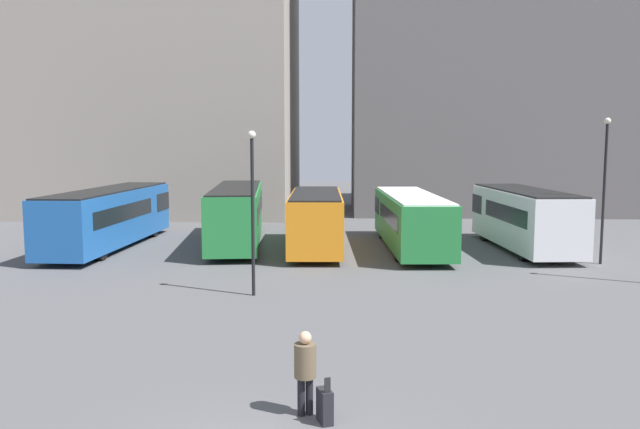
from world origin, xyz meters
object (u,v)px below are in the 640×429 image
at_px(traveler, 305,365).
at_px(lamp_post_1, 253,200).
at_px(bus_0, 110,215).
at_px(bus_4, 524,217).
at_px(bus_1, 237,213).
at_px(lamp_post_0, 605,180).
at_px(bus_3, 411,219).
at_px(suitcase, 325,406).
at_px(bus_2, 316,219).

relative_size(traveler, lamp_post_1, 0.29).
xyz_separation_m(bus_0, bus_4, (21.12, -0.24, 0.01)).
relative_size(bus_1, traveler, 6.88).
height_order(bus_1, lamp_post_0, lamp_post_0).
height_order(bus_3, lamp_post_0, lamp_post_0).
height_order(bus_1, bus_3, bus_1).
distance_m(bus_0, lamp_post_0, 23.88).
distance_m(bus_4, suitcase, 22.16).
bearing_deg(traveler, bus_4, -47.36).
height_order(bus_2, suitcase, bus_2).
height_order(bus_1, traveler, bus_1).
bearing_deg(lamp_post_0, suitcase, -126.25).
bearing_deg(bus_1, traveler, -173.19).
xyz_separation_m(bus_0, bus_3, (15.46, -0.10, -0.11)).
relative_size(bus_1, lamp_post_1, 2.02).
bearing_deg(bus_1, lamp_post_1, -173.90).
relative_size(bus_4, traveler, 5.69).
relative_size(bus_1, lamp_post_0, 1.81).
relative_size(bus_2, lamp_post_1, 1.61).
bearing_deg(bus_0, lamp_post_0, -97.55).
distance_m(bus_0, lamp_post_1, 13.60).
xyz_separation_m(bus_3, bus_4, (5.66, -0.14, 0.12)).
height_order(bus_3, suitcase, bus_3).
distance_m(bus_2, lamp_post_1, 9.95).
bearing_deg(bus_0, lamp_post_1, -137.02).
bearing_deg(suitcase, bus_0, 9.33).
distance_m(bus_1, bus_2, 4.52).
height_order(lamp_post_0, lamp_post_1, lamp_post_0).
bearing_deg(bus_4, bus_2, 88.19).
bearing_deg(lamp_post_1, bus_1, 102.09).
xyz_separation_m(bus_3, suitcase, (-3.90, -20.09, -1.19)).
bearing_deg(traveler, lamp_post_0, -58.20).
xyz_separation_m(bus_2, lamp_post_0, (12.78, -3.39, 2.16)).
bearing_deg(bus_4, lamp_post_0, -151.80).
relative_size(bus_3, bus_4, 1.17).
height_order(traveler, suitcase, traveler).
relative_size(bus_1, bus_4, 1.21).
relative_size(traveler, suitcase, 1.78).
relative_size(bus_0, lamp_post_0, 1.85).
bearing_deg(lamp_post_0, bus_0, 170.37).
relative_size(bus_3, lamp_post_1, 1.95).
xyz_separation_m(suitcase, lamp_post_0, (11.89, 16.21, 3.40)).
distance_m(bus_2, traveler, 19.28).
bearing_deg(suitcase, traveler, 28.94).
bearing_deg(bus_4, bus_1, 81.52).
distance_m(bus_2, bus_4, 10.45).
xyz_separation_m(bus_3, lamp_post_0, (7.99, -3.88, 2.21)).
xyz_separation_m(lamp_post_0, lamp_post_1, (-14.62, -6.21, -0.35)).
xyz_separation_m(bus_0, lamp_post_0, (23.45, -3.98, 2.10)).
bearing_deg(bus_2, bus_3, -85.67).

